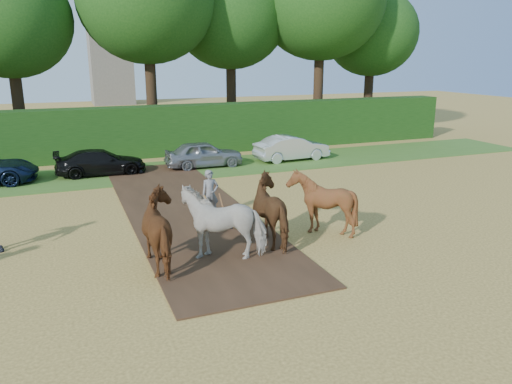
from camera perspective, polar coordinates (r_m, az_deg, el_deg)
ground at (r=13.37m, az=-7.31°, el=-10.90°), size 120.00×120.00×0.00m
earth_strip at (r=20.04m, az=-8.20°, el=-1.85°), size 4.50×17.00×0.05m
grass_verge at (r=26.48m, az=-14.96°, el=1.97°), size 50.00×5.00×0.03m
hedgerow at (r=30.62m, az=-16.21°, el=6.46°), size 46.00×1.60×3.00m
plough_team at (r=15.59m, az=-0.75°, el=-2.62°), size 7.15×5.47×2.17m
parked_cars at (r=26.54m, az=-18.53°, el=3.25°), size 25.74×2.90×1.45m
treeline at (r=33.52m, az=-20.85°, el=19.63°), size 48.70×10.60×14.21m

